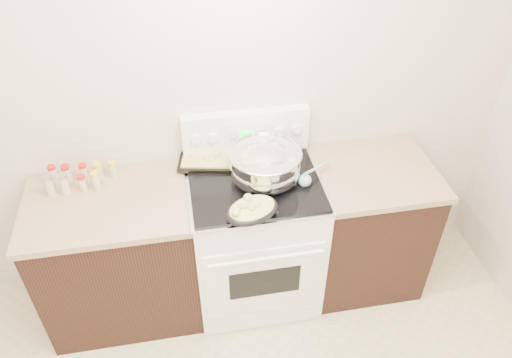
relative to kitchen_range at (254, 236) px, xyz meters
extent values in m
cube|color=beige|center=(-0.35, 0.35, 0.86)|extent=(4.00, 0.05, 2.70)
cube|color=black|center=(-0.83, 0.01, -0.05)|extent=(0.90, 0.64, 0.88)
cube|color=brown|center=(-0.83, 0.01, 0.41)|extent=(0.93, 0.67, 0.04)
cube|color=black|center=(0.73, 0.01, -0.05)|extent=(0.70, 0.64, 0.88)
cube|color=brown|center=(0.73, 0.01, 0.41)|extent=(0.73, 0.67, 0.04)
cube|color=white|center=(0.00, 0.00, -0.03)|extent=(0.76, 0.66, 0.92)
cube|color=white|center=(0.00, -0.34, -0.04)|extent=(0.70, 0.01, 0.55)
cube|color=black|center=(0.00, -0.35, -0.04)|extent=(0.42, 0.01, 0.22)
cylinder|color=white|center=(0.00, -0.38, 0.21)|extent=(0.65, 0.02, 0.02)
cube|color=white|center=(0.00, -0.34, -0.41)|extent=(0.70, 0.01, 0.14)
cube|color=silver|center=(0.00, 0.00, 0.44)|extent=(0.78, 0.68, 0.01)
cube|color=black|center=(0.00, 0.00, 0.45)|extent=(0.74, 0.64, 0.01)
cube|color=white|center=(0.00, 0.29, 0.59)|extent=(0.76, 0.07, 0.28)
cylinder|color=white|center=(-0.30, 0.24, 0.61)|extent=(0.06, 0.02, 0.06)
cylinder|color=white|center=(-0.20, 0.24, 0.61)|extent=(0.06, 0.02, 0.06)
cylinder|color=white|center=(0.20, 0.24, 0.61)|extent=(0.06, 0.02, 0.06)
cylinder|color=white|center=(0.30, 0.24, 0.61)|extent=(0.06, 0.02, 0.06)
cube|color=#19E533|center=(0.00, 0.25, 0.61)|extent=(0.09, 0.00, 0.04)
cube|color=silver|center=(-0.08, 0.25, 0.61)|extent=(0.05, 0.00, 0.05)
cube|color=silver|center=(0.08, 0.25, 0.61)|extent=(0.05, 0.00, 0.05)
ellipsoid|color=silver|center=(0.06, 0.01, 0.54)|extent=(0.44, 0.44, 0.24)
cylinder|color=silver|center=(0.06, 0.01, 0.46)|extent=(0.22, 0.22, 0.01)
torus|color=silver|center=(0.06, 0.01, 0.63)|extent=(0.41, 0.41, 0.02)
cylinder|color=silver|center=(0.06, 0.01, 0.56)|extent=(0.39, 0.39, 0.14)
cylinder|color=brown|center=(0.06, 0.01, 0.62)|extent=(0.36, 0.36, 0.00)
cube|color=#C1B18F|center=(0.09, 0.09, 0.63)|extent=(0.04, 0.04, 0.03)
cube|color=#C1B18F|center=(0.12, 0.14, 0.63)|extent=(0.05, 0.05, 0.03)
cube|color=#C1B18F|center=(0.05, -0.10, 0.63)|extent=(0.05, 0.05, 0.03)
cube|color=#C1B18F|center=(-0.01, 0.13, 0.63)|extent=(0.04, 0.04, 0.03)
cube|color=#C1B18F|center=(-0.04, 0.03, 0.63)|extent=(0.05, 0.05, 0.03)
cube|color=#C1B18F|center=(-0.05, -0.02, 0.63)|extent=(0.05, 0.05, 0.03)
cube|color=#C1B18F|center=(-0.05, 0.00, 0.63)|extent=(0.05, 0.05, 0.03)
cube|color=#C1B18F|center=(0.13, 0.08, 0.63)|extent=(0.04, 0.04, 0.03)
cube|color=#C1B18F|center=(0.03, -0.01, 0.63)|extent=(0.05, 0.05, 0.03)
cube|color=#C1B18F|center=(0.09, -0.06, 0.63)|extent=(0.05, 0.05, 0.03)
cube|color=#C1B18F|center=(0.06, 0.11, 0.63)|extent=(0.04, 0.04, 0.03)
cube|color=#C1B18F|center=(-0.01, 0.06, 0.63)|extent=(0.04, 0.04, 0.03)
cube|color=#C1B18F|center=(0.07, 0.09, 0.63)|extent=(0.04, 0.04, 0.03)
cube|color=#C1B18F|center=(0.02, -0.01, 0.63)|extent=(0.03, 0.03, 0.02)
cube|color=#C1B18F|center=(0.19, -0.08, 0.63)|extent=(0.03, 0.03, 0.03)
cube|color=#C1B18F|center=(-0.06, -0.06, 0.63)|extent=(0.04, 0.04, 0.03)
ellipsoid|color=black|center=(-0.06, -0.28, 0.49)|extent=(0.35, 0.30, 0.08)
ellipsoid|color=tan|center=(-0.06, -0.28, 0.51)|extent=(0.32, 0.27, 0.06)
sphere|color=tan|center=(-0.15, -0.33, 0.54)|extent=(0.04, 0.04, 0.04)
sphere|color=tan|center=(-0.04, -0.29, 0.54)|extent=(0.05, 0.05, 0.05)
sphere|color=tan|center=(-0.07, -0.31, 0.54)|extent=(0.04, 0.04, 0.04)
sphere|color=tan|center=(-0.15, -0.32, 0.54)|extent=(0.04, 0.04, 0.04)
sphere|color=tan|center=(-0.15, -0.32, 0.54)|extent=(0.04, 0.04, 0.04)
sphere|color=tan|center=(-0.11, -0.28, 0.54)|extent=(0.05, 0.05, 0.05)
sphere|color=tan|center=(-0.10, -0.29, 0.54)|extent=(0.05, 0.05, 0.05)
sphere|color=tan|center=(-0.08, -0.24, 0.54)|extent=(0.05, 0.05, 0.05)
cube|color=black|center=(-0.20, 0.25, 0.46)|extent=(0.45, 0.36, 0.02)
cube|color=tan|center=(-0.20, 0.25, 0.48)|extent=(0.41, 0.31, 0.02)
sphere|color=tan|center=(-0.22, 0.20, 0.49)|extent=(0.05, 0.05, 0.05)
sphere|color=tan|center=(-0.20, 0.30, 0.49)|extent=(0.04, 0.04, 0.04)
sphere|color=tan|center=(-0.25, 0.21, 0.49)|extent=(0.04, 0.04, 0.04)
sphere|color=tan|center=(-0.18, 0.31, 0.49)|extent=(0.03, 0.03, 0.03)
sphere|color=tan|center=(-0.34, 0.33, 0.49)|extent=(0.05, 0.05, 0.05)
sphere|color=tan|center=(-0.21, 0.32, 0.49)|extent=(0.04, 0.04, 0.04)
sphere|color=tan|center=(-0.35, 0.27, 0.49)|extent=(0.04, 0.04, 0.04)
sphere|color=tan|center=(-0.22, 0.32, 0.49)|extent=(0.04, 0.04, 0.04)
sphere|color=tan|center=(-0.18, 0.24, 0.49)|extent=(0.04, 0.04, 0.04)
sphere|color=tan|center=(-0.20, 0.24, 0.49)|extent=(0.03, 0.03, 0.03)
cylinder|color=tan|center=(0.11, 0.09, 0.46)|extent=(0.10, 0.27, 0.01)
sphere|color=tan|center=(0.08, -0.02, 0.47)|extent=(0.04, 0.04, 0.04)
sphere|color=#78A8B3|center=(0.27, -0.08, 0.48)|extent=(0.08, 0.08, 0.08)
cylinder|color=#78A8B3|center=(0.36, -0.01, 0.51)|extent=(0.20, 0.17, 0.07)
cylinder|color=#BFB28C|center=(-1.12, 0.21, 0.48)|extent=(0.04, 0.04, 0.11)
cylinder|color=#B21414|center=(-1.12, 0.21, 0.55)|extent=(0.05, 0.05, 0.02)
cylinder|color=#BFB28C|center=(-1.05, 0.20, 0.48)|extent=(0.05, 0.05, 0.10)
cylinder|color=#B21414|center=(-1.05, 0.20, 0.54)|extent=(0.05, 0.05, 0.02)
cylinder|color=#BFB28C|center=(-0.95, 0.20, 0.48)|extent=(0.04, 0.04, 0.10)
cylinder|color=#B21414|center=(-0.95, 0.20, 0.54)|extent=(0.05, 0.05, 0.02)
cylinder|color=#BFB28C|center=(-0.87, 0.21, 0.48)|extent=(0.05, 0.05, 0.09)
cylinder|color=gold|center=(-0.87, 0.21, 0.53)|extent=(0.05, 0.05, 0.02)
cylinder|color=#BFB28C|center=(-0.80, 0.21, 0.47)|extent=(0.04, 0.04, 0.09)
cylinder|color=gold|center=(-0.80, 0.21, 0.53)|extent=(0.04, 0.04, 0.02)
cylinder|color=#BFB28C|center=(-1.13, 0.11, 0.48)|extent=(0.05, 0.05, 0.11)
cylinder|color=#B2B2B7|center=(-1.13, 0.11, 0.55)|extent=(0.05, 0.05, 0.02)
cylinder|color=#BFB28C|center=(-1.05, 0.11, 0.49)|extent=(0.05, 0.05, 0.11)
cylinder|color=#B2B2B7|center=(-1.05, 0.11, 0.55)|extent=(0.05, 0.05, 0.02)
cylinder|color=#BFB28C|center=(-0.96, 0.12, 0.47)|extent=(0.04, 0.04, 0.09)
cylinder|color=#B21414|center=(-0.96, 0.12, 0.53)|extent=(0.04, 0.04, 0.02)
cylinder|color=#BFB28C|center=(-0.88, 0.11, 0.48)|extent=(0.04, 0.04, 0.10)
cylinder|color=gold|center=(-0.88, 0.11, 0.54)|extent=(0.05, 0.05, 0.02)
camera|label=1|loc=(-0.38, -2.16, 2.28)|focal=35.00mm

